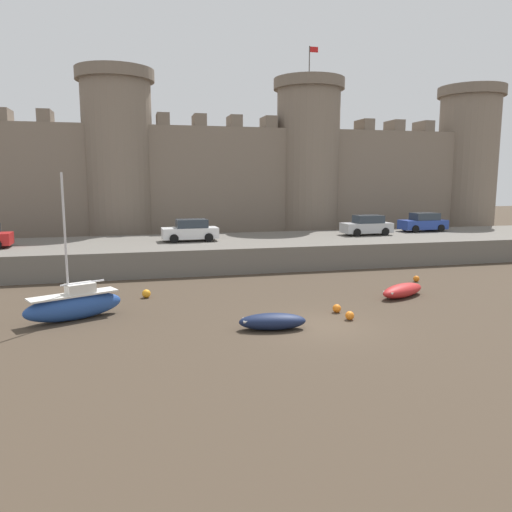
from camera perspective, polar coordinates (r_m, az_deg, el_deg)
name	(u,v)px	position (r m, az deg, el deg)	size (l,w,h in m)	color
ground_plane	(322,326)	(22.06, 7.53, -7.93)	(160.00, 160.00, 0.00)	#423528
quay_road	(240,251)	(38.13, -1.86, 0.59)	(65.74, 10.00, 1.74)	#666059
castle	(217,171)	(47.64, -4.43, 9.61)	(60.53, 6.79, 18.75)	#7A6B5B
rowboat_foreground_left	(272,321)	(21.29, 1.88, -7.45)	(2.98, 1.46, 0.70)	#141E3D
sailboat_midflat_right	(74,305)	(24.10, -20.04, -5.23)	(4.47, 2.87, 6.61)	#234793
rowboat_midflat_left	(402,290)	(28.13, 16.40, -3.76)	(3.39, 2.45, 0.72)	red
mooring_buoy_mid_mud	(350,316)	(23.11, 10.66, -6.71)	(0.40, 0.40, 0.40)	orange
mooring_buoy_near_shore	(337,308)	(24.24, 9.22, -5.94)	(0.41, 0.41, 0.41)	orange
mooring_buoy_off_centre	(146,294)	(27.47, -12.42, -4.22)	(0.46, 0.46, 0.46)	orange
mooring_buoy_near_channel	(416,279)	(32.51, 17.85, -2.49)	(0.38, 0.38, 0.38)	orange
car_quay_centre_east	(190,231)	(37.36, -7.51, 2.89)	(4.15, 1.97, 1.62)	silver
car_quay_centre_west	(423,222)	(46.42, 18.58, 3.66)	(4.15, 1.97, 1.62)	#263F99
car_quay_east	(367,226)	(42.10, 12.56, 3.42)	(4.15, 1.97, 1.62)	#B2B5B7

